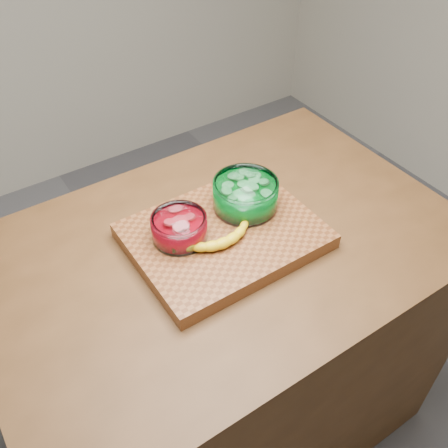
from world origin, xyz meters
TOP-DOWN VIEW (x-y plane):
  - ground at (0.00, 0.00)m, footprint 3.50×3.50m
  - counter at (0.00, 0.00)m, footprint 1.20×0.80m
  - cutting_board at (0.00, 0.00)m, footprint 0.45×0.35m
  - bowl_red at (-0.10, 0.04)m, footprint 0.13×0.13m
  - bowl_green at (0.09, 0.04)m, footprint 0.17×0.17m
  - banana at (-0.03, -0.02)m, footprint 0.23×0.11m

SIDE VIEW (x-z plane):
  - ground at x=0.00m, z-range 0.00..0.00m
  - counter at x=0.00m, z-range 0.00..0.90m
  - cutting_board at x=0.00m, z-range 0.90..0.94m
  - banana at x=-0.03m, z-range 0.94..0.97m
  - bowl_red at x=-0.10m, z-range 0.94..1.00m
  - bowl_green at x=0.09m, z-range 0.94..1.02m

